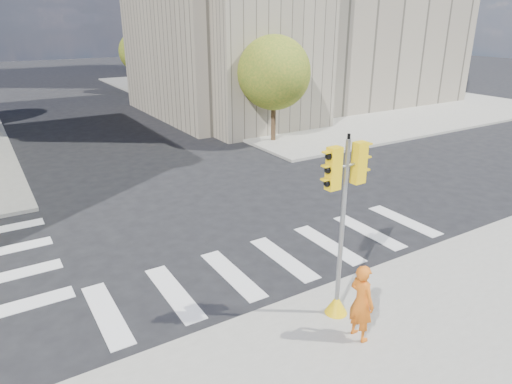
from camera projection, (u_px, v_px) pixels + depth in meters
ground at (252, 234)px, 15.74m from camera, size 160.00×160.00×0.00m
sidewalk_far_right at (288, 91)px, 46.20m from camera, size 28.00×40.00×0.15m
civic_building at (296, 14)px, 36.00m from camera, size 26.00×16.00×19.39m
tree_re_near at (274, 73)px, 25.93m from camera, size 4.20×4.20×6.16m
tree_re_mid at (188, 54)px, 35.37m from camera, size 4.60×4.60×6.66m
tree_re_far at (139, 52)px, 45.09m from camera, size 4.00×4.00×5.88m
lamp_near at (246, 58)px, 29.17m from camera, size 0.35×0.18×8.11m
lamp_far at (166, 47)px, 40.31m from camera, size 0.35×0.18×8.11m
traffic_signal at (341, 243)px, 10.59m from camera, size 1.07×0.56×4.51m
photographer at (361, 302)px, 10.09m from camera, size 0.45×0.68×1.84m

